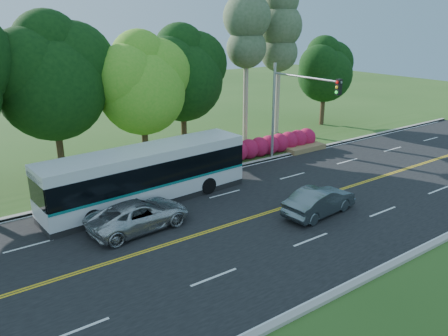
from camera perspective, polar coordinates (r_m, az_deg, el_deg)
ground at (r=23.78m, az=6.02°, el=-5.75°), size 120.00×120.00×0.00m
road at (r=23.78m, az=6.02°, el=-5.73°), size 60.00×14.00×0.02m
curb_north at (r=29.09m, az=-3.24°, el=-0.86°), size 60.00×0.30×0.15m
curb_south at (r=19.60m, az=20.18°, el=-12.34°), size 60.00×0.30×0.15m
grass_verge at (r=30.60m, az=-5.08°, el=0.04°), size 60.00×4.00×0.10m
lane_markings at (r=23.71m, az=5.85°, el=-5.76°), size 57.60×13.82×0.00m
tree_row at (r=29.92m, az=-17.34°, el=11.99°), size 44.70×9.10×13.84m
bougainvillea_hedge at (r=33.77m, az=6.21°, el=2.99°), size 9.50×2.25×1.50m
traffic_signal at (r=30.48m, az=8.92°, el=8.79°), size 0.42×6.10×7.00m
transit_bus at (r=24.77m, az=-10.00°, el=-1.01°), size 12.11×3.44×3.13m
sedan at (r=23.65m, az=12.37°, el=-4.25°), size 4.60×2.00×1.47m
suv at (r=21.97m, az=-11.01°, el=-6.05°), size 5.30×2.76×1.43m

